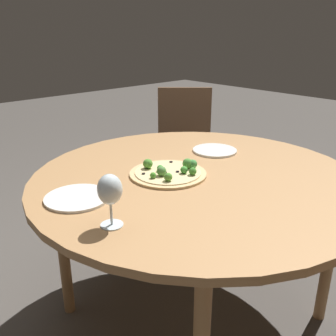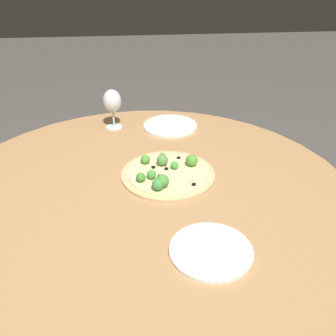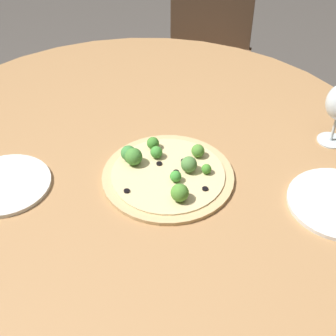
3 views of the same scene
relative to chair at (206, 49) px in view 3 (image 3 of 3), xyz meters
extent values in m
plane|color=#4C4742|center=(-1.07, 0.14, -0.49)|extent=(12.00, 12.00, 0.00)
cylinder|color=#A87A4C|center=(-1.07, 0.14, 0.21)|extent=(1.36, 1.36, 0.03)
cylinder|color=#A87A4C|center=(-0.64, -0.28, -0.14)|extent=(0.05, 0.05, 0.69)
cylinder|color=#A87A4C|center=(-0.64, 0.56, -0.14)|extent=(0.05, 0.05, 0.69)
cube|color=brown|center=(-0.07, 0.01, -0.05)|extent=(0.45, 0.45, 0.04)
cube|color=brown|center=(0.12, -0.01, 0.19)|extent=(0.08, 0.38, 0.43)
cylinder|color=brown|center=(-0.21, 0.20, -0.28)|extent=(0.04, 0.04, 0.42)
cylinder|color=brown|center=(-0.26, -0.14, -0.28)|extent=(0.04, 0.04, 0.42)
cylinder|color=brown|center=(0.12, 0.16, -0.28)|extent=(0.04, 0.04, 0.42)
cylinder|color=brown|center=(0.08, -0.18, -0.28)|extent=(0.04, 0.04, 0.42)
cylinder|color=tan|center=(-1.15, 0.05, 0.23)|extent=(0.32, 0.32, 0.01)
cylinder|color=beige|center=(-1.15, 0.05, 0.24)|extent=(0.27, 0.27, 0.00)
sphere|color=#468736|center=(-1.12, 0.13, 0.26)|extent=(0.04, 0.04, 0.04)
sphere|color=#418A40|center=(-1.10, 0.15, 0.26)|extent=(0.04, 0.04, 0.04)
sphere|color=#518741|center=(-1.13, 0.00, 0.26)|extent=(0.04, 0.04, 0.04)
sphere|color=#458D2C|center=(-1.14, -0.04, 0.25)|extent=(0.02, 0.02, 0.02)
sphere|color=#40852E|center=(-1.05, 0.10, 0.26)|extent=(0.03, 0.03, 0.03)
sphere|color=#4F8D33|center=(-1.07, -0.02, 0.26)|extent=(0.03, 0.03, 0.03)
sphere|color=green|center=(-1.17, 0.03, 0.26)|extent=(0.03, 0.03, 0.03)
sphere|color=#4E8E32|center=(-1.23, 0.01, 0.26)|extent=(0.04, 0.04, 0.04)
sphere|color=#429337|center=(-1.09, 0.08, 0.26)|extent=(0.03, 0.03, 0.03)
cylinder|color=black|center=(-1.14, 0.03, 0.24)|extent=(0.01, 0.01, 0.00)
cylinder|color=black|center=(-1.19, -0.04, 0.24)|extent=(0.01, 0.01, 0.00)
cylinder|color=black|center=(-1.12, 0.07, 0.24)|extent=(0.01, 0.01, 0.00)
cylinder|color=black|center=(-1.10, 0.02, 0.24)|extent=(0.01, 0.01, 0.00)
cylinder|color=black|center=(-1.22, 0.14, 0.24)|extent=(0.01, 0.01, 0.00)
cylinder|color=silver|center=(-0.96, -0.36, 0.23)|extent=(0.07, 0.07, 0.00)
cylinder|color=silver|center=(-0.96, -0.36, 0.27)|extent=(0.01, 0.01, 0.07)
cylinder|color=silver|center=(-1.22, 0.43, 0.23)|extent=(0.21, 0.21, 0.01)
camera|label=1|loc=(-0.10, -0.92, 0.80)|focal=40.00mm
camera|label=2|loc=(-1.04, 1.12, 0.90)|focal=40.00mm
camera|label=3|loc=(-1.98, -0.04, 0.98)|focal=50.00mm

